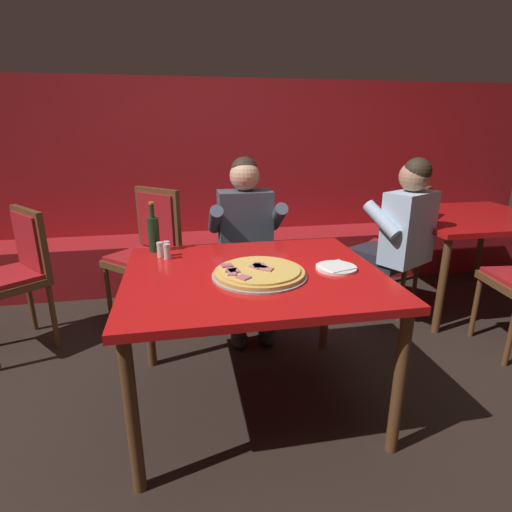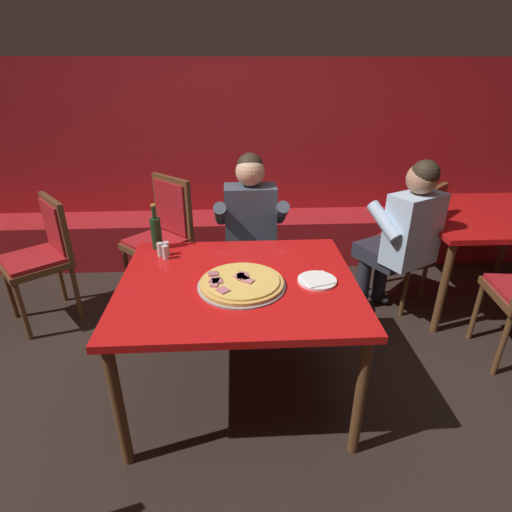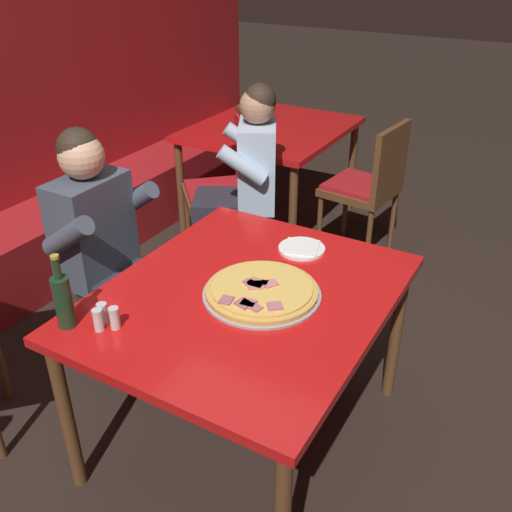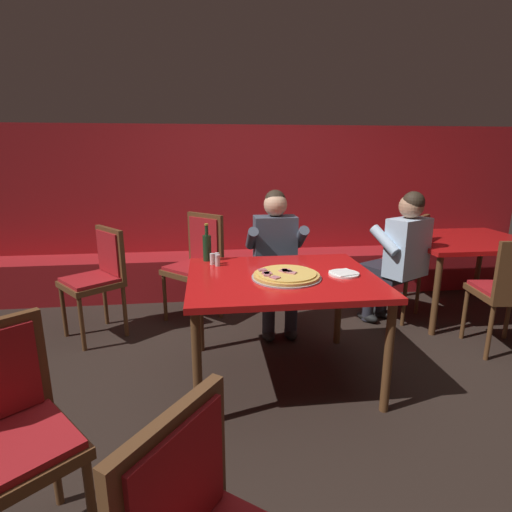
{
  "view_description": "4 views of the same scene",
  "coord_description": "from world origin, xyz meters",
  "px_view_note": "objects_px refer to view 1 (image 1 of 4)",
  "views": [
    {
      "loc": [
        -0.34,
        -1.86,
        1.48
      ],
      "look_at": [
        0.02,
        0.05,
        0.84
      ],
      "focal_mm": 28.0,
      "sensor_mm": 36.0,
      "label": 1
    },
    {
      "loc": [
        -0.01,
        -1.9,
        1.83
      ],
      "look_at": [
        0.1,
        0.01,
        0.91
      ],
      "focal_mm": 28.0,
      "sensor_mm": 36.0,
      "label": 2
    },
    {
      "loc": [
        -1.62,
        -0.98,
        2.02
      ],
      "look_at": [
        0.17,
        0.05,
        0.85
      ],
      "focal_mm": 40.0,
      "sensor_mm": 36.0,
      "label": 3
    },
    {
      "loc": [
        -0.49,
        -2.57,
        1.59
      ],
      "look_at": [
        -0.17,
        0.09,
        0.89
      ],
      "focal_mm": 28.0,
      "sensor_mm": 36.0,
      "label": 4
    }
  ],
  "objects_px": {
    "shaker_oregano": "(167,249)",
    "background_dining_table": "(470,225)",
    "shaker_red_pepper_flakes": "(160,250)",
    "diner_seated_blue_shirt": "(247,240)",
    "main_dining_table": "(254,286)",
    "pizza": "(259,273)",
    "plate_white_paper": "(336,268)",
    "shaker_parmesan": "(167,252)",
    "dining_chair_near_right": "(15,268)",
    "dining_chair_far_right": "(149,246)",
    "beer_bottle": "(154,233)",
    "diner_standing_companion": "(397,236)",
    "dining_chair_by_booth": "(401,242)"
  },
  "relations": [
    {
      "from": "main_dining_table",
      "to": "shaker_red_pepper_flakes",
      "type": "bearing_deg",
      "value": 144.62
    },
    {
      "from": "diner_standing_companion",
      "to": "background_dining_table",
      "type": "xyz_separation_m",
      "value": [
        0.81,
        0.25,
        -0.01
      ]
    },
    {
      "from": "plate_white_paper",
      "to": "dining_chair_far_right",
      "type": "relative_size",
      "value": 0.21
    },
    {
      "from": "pizza",
      "to": "plate_white_paper",
      "type": "height_order",
      "value": "pizza"
    },
    {
      "from": "shaker_oregano",
      "to": "diner_seated_blue_shirt",
      "type": "bearing_deg",
      "value": 42.27
    },
    {
      "from": "diner_seated_blue_shirt",
      "to": "background_dining_table",
      "type": "height_order",
      "value": "diner_seated_blue_shirt"
    },
    {
      "from": "shaker_red_pepper_flakes",
      "to": "shaker_parmesan",
      "type": "relative_size",
      "value": 1.0
    },
    {
      "from": "shaker_parmesan",
      "to": "diner_seated_blue_shirt",
      "type": "height_order",
      "value": "diner_seated_blue_shirt"
    },
    {
      "from": "pizza",
      "to": "shaker_red_pepper_flakes",
      "type": "distance_m",
      "value": 0.63
    },
    {
      "from": "shaker_oregano",
      "to": "shaker_red_pepper_flakes",
      "type": "height_order",
      "value": "same"
    },
    {
      "from": "plate_white_paper",
      "to": "shaker_parmesan",
      "type": "xyz_separation_m",
      "value": [
        -0.86,
        0.33,
        0.03
      ]
    },
    {
      "from": "main_dining_table",
      "to": "dining_chair_near_right",
      "type": "bearing_deg",
      "value": 148.19
    },
    {
      "from": "main_dining_table",
      "to": "diner_seated_blue_shirt",
      "type": "relative_size",
      "value": 1.01
    },
    {
      "from": "pizza",
      "to": "plate_white_paper",
      "type": "relative_size",
      "value": 2.23
    },
    {
      "from": "plate_white_paper",
      "to": "shaker_parmesan",
      "type": "bearing_deg",
      "value": 159.03
    },
    {
      "from": "plate_white_paper",
      "to": "dining_chair_near_right",
      "type": "bearing_deg",
      "value": 153.44
    },
    {
      "from": "main_dining_table",
      "to": "beer_bottle",
      "type": "relative_size",
      "value": 4.39
    },
    {
      "from": "dining_chair_near_right",
      "to": "beer_bottle",
      "type": "bearing_deg",
      "value": -25.32
    },
    {
      "from": "dining_chair_far_right",
      "to": "dining_chair_by_booth",
      "type": "bearing_deg",
      "value": -7.09
    },
    {
      "from": "shaker_parmesan",
      "to": "beer_bottle",
      "type": "bearing_deg",
      "value": 114.62
    },
    {
      "from": "shaker_parmesan",
      "to": "dining_chair_near_right",
      "type": "relative_size",
      "value": 0.09
    },
    {
      "from": "pizza",
      "to": "diner_seated_blue_shirt",
      "type": "height_order",
      "value": "diner_seated_blue_shirt"
    },
    {
      "from": "beer_bottle",
      "to": "dining_chair_far_right",
      "type": "height_order",
      "value": "beer_bottle"
    },
    {
      "from": "shaker_oregano",
      "to": "dining_chair_far_right",
      "type": "distance_m",
      "value": 0.9
    },
    {
      "from": "shaker_oregano",
      "to": "background_dining_table",
      "type": "relative_size",
      "value": 0.07
    },
    {
      "from": "plate_white_paper",
      "to": "diner_standing_companion",
      "type": "height_order",
      "value": "diner_standing_companion"
    },
    {
      "from": "plate_white_paper",
      "to": "dining_chair_far_right",
      "type": "height_order",
      "value": "dining_chair_far_right"
    },
    {
      "from": "pizza",
      "to": "beer_bottle",
      "type": "bearing_deg",
      "value": 135.46
    },
    {
      "from": "dining_chair_near_right",
      "to": "main_dining_table",
      "type": "bearing_deg",
      "value": -31.81
    },
    {
      "from": "dining_chair_far_right",
      "to": "background_dining_table",
      "type": "height_order",
      "value": "dining_chair_far_right"
    },
    {
      "from": "shaker_red_pepper_flakes",
      "to": "background_dining_table",
      "type": "relative_size",
      "value": 0.07
    },
    {
      "from": "beer_bottle",
      "to": "dining_chair_far_right",
      "type": "distance_m",
      "value": 0.8
    },
    {
      "from": "dining_chair_near_right",
      "to": "dining_chair_far_right",
      "type": "height_order",
      "value": "dining_chair_far_right"
    },
    {
      "from": "diner_standing_companion",
      "to": "diner_seated_blue_shirt",
      "type": "bearing_deg",
      "value": 174.81
    },
    {
      "from": "shaker_parmesan",
      "to": "background_dining_table",
      "type": "xyz_separation_m",
      "value": [
        2.45,
        0.7,
        -0.12
      ]
    },
    {
      "from": "main_dining_table",
      "to": "beer_bottle",
      "type": "distance_m",
      "value": 0.7
    },
    {
      "from": "shaker_oregano",
      "to": "dining_chair_far_right",
      "type": "height_order",
      "value": "dining_chair_far_right"
    },
    {
      "from": "plate_white_paper",
      "to": "dining_chair_far_right",
      "type": "distance_m",
      "value": 1.62
    },
    {
      "from": "shaker_red_pepper_flakes",
      "to": "background_dining_table",
      "type": "bearing_deg",
      "value": 14.7
    },
    {
      "from": "diner_standing_companion",
      "to": "shaker_red_pepper_flakes",
      "type": "bearing_deg",
      "value": -166.5
    },
    {
      "from": "shaker_red_pepper_flakes",
      "to": "diner_seated_blue_shirt",
      "type": "xyz_separation_m",
      "value": [
        0.58,
        0.5,
        -0.11
      ]
    },
    {
      "from": "shaker_parmesan",
      "to": "dining_chair_far_right",
      "type": "xyz_separation_m",
      "value": [
        -0.17,
        0.91,
        -0.22
      ]
    },
    {
      "from": "beer_bottle",
      "to": "dining_chair_far_right",
      "type": "bearing_deg",
      "value": 97.48
    },
    {
      "from": "pizza",
      "to": "beer_bottle",
      "type": "height_order",
      "value": "beer_bottle"
    },
    {
      "from": "beer_bottle",
      "to": "dining_chair_near_right",
      "type": "bearing_deg",
      "value": 154.68
    },
    {
      "from": "shaker_oregano",
      "to": "diner_seated_blue_shirt",
      "type": "height_order",
      "value": "diner_seated_blue_shirt"
    },
    {
      "from": "diner_standing_companion",
      "to": "beer_bottle",
      "type": "bearing_deg",
      "value": -170.63
    },
    {
      "from": "beer_bottle",
      "to": "diner_seated_blue_shirt",
      "type": "relative_size",
      "value": 0.23
    },
    {
      "from": "shaker_parmesan",
      "to": "dining_chair_near_right",
      "type": "height_order",
      "value": "dining_chair_near_right"
    },
    {
      "from": "pizza",
      "to": "main_dining_table",
      "type": "bearing_deg",
      "value": 105.5
    }
  ]
}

